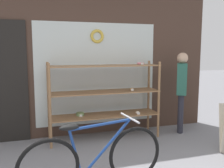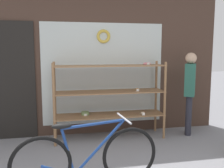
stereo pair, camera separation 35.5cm
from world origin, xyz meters
TOP-DOWN VIEW (x-y plane):
  - storefront_facade at (-0.05, 2.55)m, footprint 4.96×0.13m
  - display_case at (0.26, 2.18)m, footprint 1.98×0.48m
  - bicycle at (-0.31, 0.56)m, footprint 1.71×0.46m
  - pedestrian at (1.76, 2.08)m, footprint 0.32×0.37m

SIDE VIEW (x-z plane):
  - bicycle at x=-0.31m, z-range -0.04..0.77m
  - display_case at x=0.26m, z-range 0.14..1.53m
  - pedestrian at x=1.76m, z-range 0.13..1.68m
  - storefront_facade at x=-0.05m, z-range -0.04..3.04m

